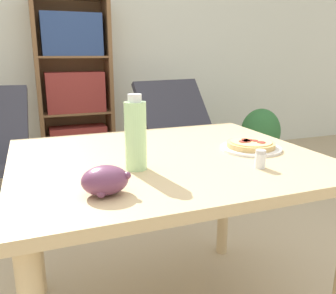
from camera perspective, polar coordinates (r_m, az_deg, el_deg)
name	(u,v)px	position (r m, az deg, el deg)	size (l,w,h in m)	color
wall_back	(76,34)	(3.77, -14.52, 17.18)	(8.00, 0.05, 2.60)	silver
dining_table	(167,180)	(1.36, -0.19, -5.35)	(1.11, 0.95, 0.75)	#D1B27F
pizza_on_plate	(251,146)	(1.44, 13.13, 0.19)	(0.24, 0.24, 0.04)	white
grape_bunch	(105,180)	(0.97, -10.07, -5.27)	(0.13, 0.11, 0.08)	#6B3856
drink_bottle	(136,135)	(1.15, -5.23, 1.98)	(0.07, 0.07, 0.25)	#B7EAA3
salt_shaker	(260,159)	(1.21, 14.58, -1.89)	(0.04, 0.04, 0.06)	white
lounge_chair_far	(186,151)	(3.10, 2.86, -0.70)	(0.77, 0.87, 0.88)	slate
bookshelf	(75,90)	(3.60, -14.68, 8.88)	(0.70, 0.31, 1.63)	brown
potted_plant_floor	(260,135)	(3.70, 14.59, 1.87)	(0.41, 0.35, 0.58)	#BCB2A3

